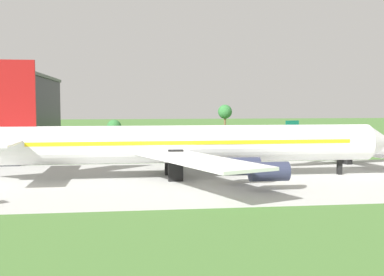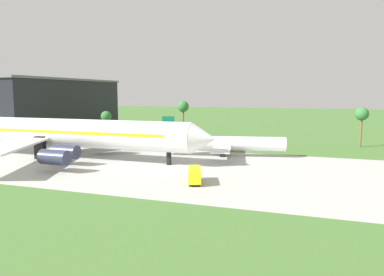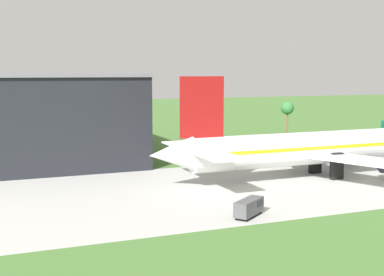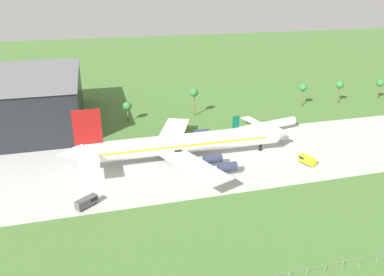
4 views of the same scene
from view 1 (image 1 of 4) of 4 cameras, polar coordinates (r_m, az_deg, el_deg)
name	(u,v)px [view 1 (image 1 of 4)]	position (r m, az deg, el deg)	size (l,w,h in m)	color
ground_plane	(365,176)	(88.86, 19.83, -4.23)	(600.00, 600.00, 0.00)	#477233
taxiway_strip	(365,176)	(88.86, 19.83, -4.23)	(320.00, 44.00, 0.02)	#B2B2AD
jet_airliner	(184,144)	(80.84, -0.91, -0.75)	(75.37, 53.99, 19.47)	white
regional_aircraft	(345,149)	(104.27, 17.70, -1.30)	(28.49, 25.85, 9.16)	white
palm_tree_row	(363,119)	(135.76, 19.63, 2.17)	(124.65, 3.60, 12.18)	brown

